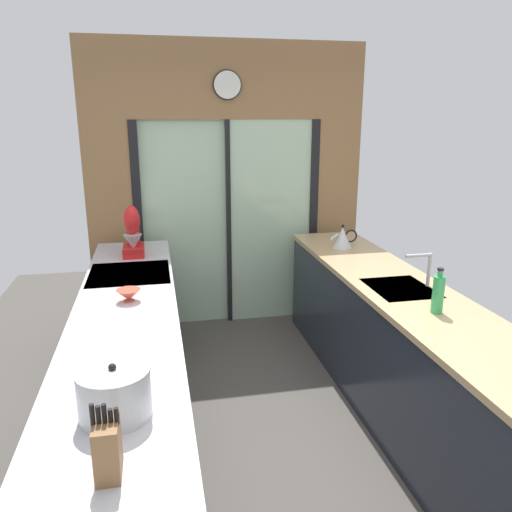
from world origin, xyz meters
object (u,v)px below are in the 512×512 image
at_px(knife_block, 107,447).
at_px(stock_pot, 114,393).
at_px(soap_bottle, 438,294).
at_px(mixing_bowl_far, 129,295).
at_px(kettle, 343,237).
at_px(stand_mixer, 133,236).
at_px(oven_range, 134,331).

relative_size(knife_block, stock_pot, 0.92).
xyz_separation_m(stock_pot, soap_bottle, (1.78, 0.70, 0.02)).
bearing_deg(mixing_bowl_far, kettle, 28.60).
height_order(knife_block, kettle, knife_block).
relative_size(kettle, soap_bottle, 0.92).
bearing_deg(soap_bottle, kettle, 89.92).
xyz_separation_m(mixing_bowl_far, kettle, (1.78, 0.97, 0.05)).
relative_size(mixing_bowl_far, kettle, 0.60).
xyz_separation_m(mixing_bowl_far, knife_block, (-0.00, -1.58, 0.06)).
bearing_deg(kettle, stand_mixer, 176.60).
distance_m(knife_block, stock_pot, 0.33).
bearing_deg(mixing_bowl_far, oven_range, 91.79).
distance_m(stand_mixer, soap_bottle, 2.42).
xyz_separation_m(knife_block, stock_pot, (0.00, 0.33, -0.00)).
bearing_deg(stock_pot, soap_bottle, 21.38).
xyz_separation_m(stand_mixer, soap_bottle, (1.78, -1.63, -0.04)).
distance_m(mixing_bowl_far, kettle, 2.03).
bearing_deg(soap_bottle, stand_mixer, 137.47).
height_order(mixing_bowl_far, kettle, kettle).
bearing_deg(soap_bottle, stock_pot, -158.62).
distance_m(kettle, soap_bottle, 1.53).
xyz_separation_m(oven_range, stock_pot, (0.02, -1.84, 0.56)).
bearing_deg(mixing_bowl_far, stand_mixer, 90.00).
bearing_deg(stock_pot, knife_block, -90.02).
height_order(kettle, soap_bottle, soap_bottle).
bearing_deg(oven_range, kettle, 11.99).
height_order(oven_range, stand_mixer, stand_mixer).
distance_m(mixing_bowl_far, soap_bottle, 1.87).
xyz_separation_m(oven_range, soap_bottle, (1.80, -1.14, 0.58)).
relative_size(knife_block, stand_mixer, 0.62).
distance_m(stand_mixer, stock_pot, 2.33).
relative_size(mixing_bowl_far, stock_pot, 0.53).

